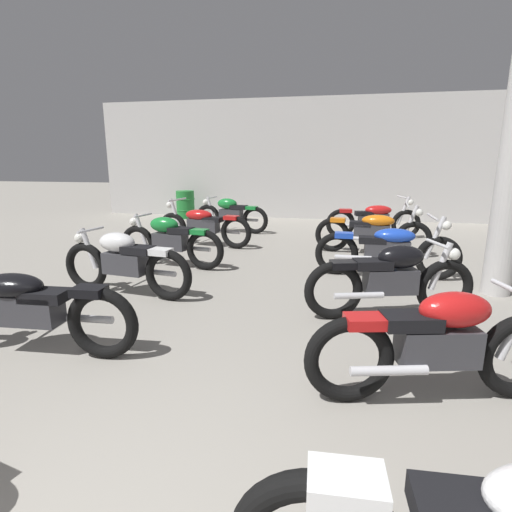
% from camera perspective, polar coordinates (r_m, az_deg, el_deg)
% --- Properties ---
extents(back_wall, '(13.43, 0.24, 3.60)m').
position_cam_1_polar(back_wall, '(12.63, 7.46, 13.50)').
color(back_wall, '#BCBAB7').
rests_on(back_wall, ground).
extents(support_pillar, '(0.36, 0.36, 3.20)m').
position_cam_1_polar(support_pillar, '(6.12, 32.68, 9.87)').
color(support_pillar, '#BCBAB7').
rests_on(support_pillar, ground).
extents(motorcycle_left_row_1, '(2.17, 0.68, 0.97)m').
position_cam_1_polar(motorcycle_left_row_1, '(4.26, -30.23, -6.30)').
color(motorcycle_left_row_1, black).
rests_on(motorcycle_left_row_1, ground).
extents(motorcycle_left_row_2, '(1.97, 0.49, 0.88)m').
position_cam_1_polar(motorcycle_left_row_2, '(5.56, -18.25, -0.76)').
color(motorcycle_left_row_2, black).
rests_on(motorcycle_left_row_2, ground).
extents(motorcycle_left_row_3, '(1.97, 0.50, 0.88)m').
position_cam_1_polar(motorcycle_left_row_3, '(6.89, -12.21, 2.25)').
color(motorcycle_left_row_3, black).
rests_on(motorcycle_left_row_3, ground).
extents(motorcycle_left_row_4, '(2.16, 0.68, 0.97)m').
position_cam_1_polar(motorcycle_left_row_4, '(8.48, -7.59, 4.45)').
color(motorcycle_left_row_4, black).
rests_on(motorcycle_left_row_4, ground).
extents(motorcycle_left_row_5, '(1.96, 0.53, 0.88)m').
position_cam_1_polar(motorcycle_left_row_5, '(10.10, -3.63, 6.01)').
color(motorcycle_left_row_5, black).
rests_on(motorcycle_left_row_5, ground).
extents(motorcycle_right_row_1, '(1.94, 0.69, 0.88)m').
position_cam_1_polar(motorcycle_right_row_1, '(3.28, 24.65, -11.17)').
color(motorcycle_right_row_1, black).
rests_on(motorcycle_right_row_1, ground).
extents(motorcycle_right_row_2, '(1.92, 0.72, 0.88)m').
position_cam_1_polar(motorcycle_right_row_2, '(4.77, 18.75, -3.11)').
color(motorcycle_right_row_2, black).
rests_on(motorcycle_right_row_2, ground).
extents(motorcycle_right_row_3, '(2.17, 0.68, 0.97)m').
position_cam_1_polar(motorcycle_right_row_3, '(6.43, 18.27, 1.02)').
color(motorcycle_right_row_3, black).
rests_on(motorcycle_right_row_3, ground).
extents(motorcycle_right_row_4, '(2.17, 0.68, 0.97)m').
position_cam_1_polar(motorcycle_right_row_4, '(7.97, 16.29, 3.45)').
color(motorcycle_right_row_4, black).
rests_on(motorcycle_right_row_4, ground).
extents(motorcycle_right_row_5, '(2.16, 0.72, 0.97)m').
position_cam_1_polar(motorcycle_right_row_5, '(9.67, 16.47, 5.11)').
color(motorcycle_right_row_5, black).
rests_on(motorcycle_right_row_5, ground).
extents(oil_drum, '(0.59, 0.59, 0.85)m').
position_cam_1_polar(oil_drum, '(12.84, -10.03, 7.26)').
color(oil_drum, '#1E722D').
rests_on(oil_drum, ground).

